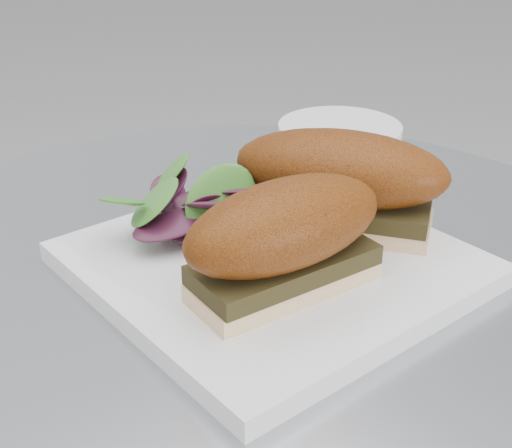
{
  "coord_description": "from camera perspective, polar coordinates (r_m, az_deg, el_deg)",
  "views": [
    {
      "loc": [
        -0.29,
        -0.36,
        1.01
      ],
      "look_at": [
        0.01,
        0.01,
        0.77
      ],
      "focal_mm": 50.0,
      "sensor_mm": 36.0,
      "label": 1
    }
  ],
  "objects": [
    {
      "name": "sandwich_right",
      "position": [
        0.57,
        6.72,
        3.61
      ],
      "size": [
        0.16,
        0.18,
        0.08
      ],
      "rotation": [
        0.0,
        0.0,
        -0.98
      ],
      "color": "#DCB789",
      "rests_on": "plate"
    },
    {
      "name": "saucer",
      "position": [
        0.83,
        6.73,
        7.5
      ],
      "size": [
        0.14,
        0.14,
        0.01
      ],
      "primitive_type": "cylinder",
      "color": "white",
      "rests_on": "table"
    },
    {
      "name": "plate",
      "position": [
        0.54,
        1.3,
        -3.17
      ],
      "size": [
        0.26,
        0.26,
        0.02
      ],
      "primitive_type": "cube",
      "rotation": [
        0.0,
        0.0,
        -0.01
      ],
      "color": "white",
      "rests_on": "table"
    },
    {
      "name": "salad",
      "position": [
        0.56,
        -5.17,
        1.68
      ],
      "size": [
        0.12,
        0.12,
        0.05
      ],
      "primitive_type": null,
      "color": "green",
      "rests_on": "plate"
    },
    {
      "name": "sandwich_left",
      "position": [
        0.48,
        2.36,
        -0.97
      ],
      "size": [
        0.16,
        0.08,
        0.08
      ],
      "rotation": [
        0.0,
        0.0,
        -0.09
      ],
      "color": "#DCB789",
      "rests_on": "plate"
    }
  ]
}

